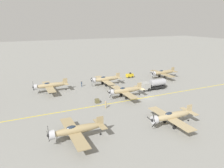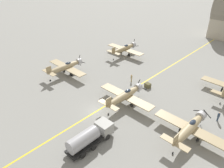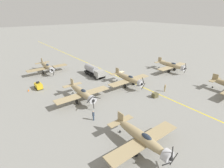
{
  "view_description": "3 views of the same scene",
  "coord_description": "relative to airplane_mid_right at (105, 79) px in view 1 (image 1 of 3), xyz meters",
  "views": [
    {
      "loc": [
        -46.59,
        32.02,
        19.89
      ],
      "look_at": [
        3.93,
        8.24,
        3.79
      ],
      "focal_mm": 35.0,
      "sensor_mm": 36.0,
      "label": 1
    },
    {
      "loc": [
        24.37,
        -21.62,
        25.09
      ],
      "look_at": [
        -0.16,
        4.16,
        3.97
      ],
      "focal_mm": 35.0,
      "sensor_mm": 36.0,
      "label": 2
    },
    {
      "loc": [
        30.43,
        35.0,
        17.86
      ],
      "look_at": [
        7.49,
        5.06,
        1.84
      ],
      "focal_mm": 28.0,
      "sensor_mm": 36.0,
      "label": 3
    }
  ],
  "objects": [
    {
      "name": "airplane_far_left",
      "position": [
        -29.02,
        18.16,
        -0.0
      ],
      "size": [
        12.0,
        9.98,
        3.79
      ],
      "rotation": [
        0.0,
        0.0,
        0.26
      ],
      "color": "#9A855C",
      "rests_on": "ground"
    },
    {
      "name": "airplane_near_right",
      "position": [
        -0.28,
        -22.6,
        0.0
      ],
      "size": [
        12.0,
        9.98,
        3.65
      ],
      "rotation": [
        0.0,
        0.0,
        0.26
      ],
      "color": "#99855C",
      "rests_on": "ground"
    },
    {
      "name": "ground_plane",
      "position": [
        -15.48,
        -5.18,
        -2.01
      ],
      "size": [
        400.0,
        400.0,
        0.0
      ],
      "primitive_type": "plane",
      "color": "gray"
    },
    {
      "name": "airplane_mid_left",
      "position": [
        -31.51,
        -0.43,
        0.0
      ],
      "size": [
        12.0,
        9.98,
        3.69
      ],
      "rotation": [
        0.0,
        0.0,
        -0.2
      ],
      "color": "tan",
      "rests_on": "ground"
    },
    {
      "name": "fuel_tanker",
      "position": [
        -10.16,
        -11.53,
        -0.5
      ],
      "size": [
        2.68,
        8.0,
        2.98
      ],
      "color": "black",
      "rests_on": "ground"
    },
    {
      "name": "airplane_mid_right",
      "position": [
        0.0,
        0.0,
        0.0
      ],
      "size": [
        12.0,
        9.98,
        3.65
      ],
      "rotation": [
        0.0,
        0.0,
        -0.2
      ],
      "color": "tan",
      "rests_on": "ground"
    },
    {
      "name": "ground_crew_inspecting",
      "position": [
        -17.78,
        7.66,
        -1.02
      ],
      "size": [
        0.4,
        0.4,
        1.82
      ],
      "color": "tan",
      "rests_on": "ground"
    },
    {
      "name": "airplane_mid_center",
      "position": [
        -13.15,
        -0.02,
        0.0
      ],
      "size": [
        12.0,
        9.98,
        3.69
      ],
      "rotation": [
        0.0,
        0.0,
        0.31
      ],
      "color": "tan",
      "rests_on": "ground"
    },
    {
      "name": "ground_crew_walking",
      "position": [
        1.85,
        7.4,
        -1.0
      ],
      "size": [
        0.4,
        0.4,
        1.86
      ],
      "color": "#334256",
      "rests_on": "ground"
    },
    {
      "name": "airplane_far_right",
      "position": [
        0.3,
        17.37,
        -0.0
      ],
      "size": [
        12.0,
        9.98,
        3.8
      ],
      "rotation": [
        0.0,
        0.0,
        0.11
      ],
      "color": "tan",
      "rests_on": "ground"
    },
    {
      "name": "traffic_cone",
      "position": [
        7.88,
        -12.24,
        -1.74
      ],
      "size": [
        0.36,
        0.36,
        0.55
      ],
      "primitive_type": "cone",
      "color": "orange",
      "rests_on": "ground"
    },
    {
      "name": "tow_tractor",
      "position": [
        5.46,
        -12.12,
        -1.22
      ],
      "size": [
        1.57,
        2.6,
        1.79
      ],
      "color": "gold",
      "rests_on": "ground"
    },
    {
      "name": "taxiway_stripe",
      "position": [
        -15.48,
        -5.18,
        -2.01
      ],
      "size": [
        0.3,
        160.0,
        0.01
      ],
      "primitive_type": "cube",
      "color": "yellow",
      "rests_on": "ground"
    },
    {
      "name": "supply_crate_by_tanker",
      "position": [
        -13.61,
        8.2,
        -1.51
      ],
      "size": [
        1.3,
        1.13,
        1.0
      ],
      "primitive_type": "cube",
      "rotation": [
        0.0,
        0.0,
        -0.11
      ],
      "color": "brown",
      "rests_on": "ground"
    }
  ]
}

